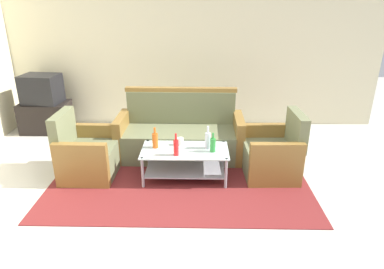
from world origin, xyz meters
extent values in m
plane|color=beige|center=(0.00, 0.00, 0.00)|extent=(14.00, 14.00, 0.00)
cube|color=beige|center=(0.00, 3.06, 1.40)|extent=(6.52, 0.12, 2.80)
cube|color=maroon|center=(-0.14, 0.94, 0.01)|extent=(3.26, 2.13, 0.01)
cube|color=#6B704C|center=(-0.16, 1.56, 0.22)|extent=(1.61, 0.72, 0.42)
cube|color=#6B704C|center=(-0.16, 1.88, 0.67)|extent=(1.60, 0.16, 0.48)
cube|color=olive|center=(0.68, 1.55, 0.32)|extent=(0.13, 0.70, 0.62)
cube|color=olive|center=(-1.00, 1.56, 0.32)|extent=(0.13, 0.70, 0.62)
cube|color=olive|center=(-0.16, 1.88, 0.94)|extent=(1.64, 0.12, 0.06)
cube|color=#6B704C|center=(-1.32, 1.00, 0.21)|extent=(0.67, 0.61, 0.40)
cube|color=#6B704C|center=(-1.63, 1.01, 0.64)|extent=(0.13, 0.60, 0.45)
cube|color=olive|center=(-1.31, 1.33, 0.30)|extent=(0.66, 0.11, 0.58)
cube|color=olive|center=(-1.32, 0.67, 0.30)|extent=(0.66, 0.11, 0.58)
cube|color=#6B704C|center=(1.04, 1.06, 0.21)|extent=(0.68, 0.62, 0.40)
cube|color=#6B704C|center=(1.35, 1.07, 0.64)|extent=(0.14, 0.60, 0.45)
cube|color=olive|center=(1.05, 0.73, 0.30)|extent=(0.66, 0.12, 0.58)
cube|color=olive|center=(1.03, 1.39, 0.30)|extent=(0.66, 0.12, 0.58)
cube|color=silver|center=(-0.07, 0.93, 0.40)|extent=(1.10, 0.60, 0.02)
cube|color=#9E9EA5|center=(-0.07, 0.93, 0.13)|extent=(1.00, 0.52, 0.02)
cylinder|color=#9E9EA5|center=(-0.58, 1.19, 0.21)|extent=(0.04, 0.04, 0.40)
cylinder|color=#9E9EA5|center=(0.44, 1.19, 0.21)|extent=(0.04, 0.04, 0.40)
cylinder|color=#9E9EA5|center=(-0.58, 0.67, 0.21)|extent=(0.04, 0.04, 0.40)
cylinder|color=#9E9EA5|center=(0.44, 0.67, 0.21)|extent=(0.04, 0.04, 0.40)
cylinder|color=#D85919|center=(-0.45, 0.98, 0.51)|extent=(0.07, 0.07, 0.19)
cylinder|color=#D85919|center=(-0.45, 0.98, 0.64)|extent=(0.03, 0.03, 0.08)
cylinder|color=#2D8C38|center=(0.28, 0.87, 0.50)|extent=(0.07, 0.07, 0.17)
cylinder|color=#2D8C38|center=(0.28, 0.87, 0.62)|extent=(0.03, 0.03, 0.07)
cylinder|color=red|center=(-0.17, 0.76, 0.51)|extent=(0.06, 0.06, 0.20)
cylinder|color=red|center=(-0.17, 0.76, 0.65)|extent=(0.02, 0.02, 0.08)
cylinder|color=silver|center=(0.22, 0.97, 0.52)|extent=(0.07, 0.07, 0.21)
cylinder|color=silver|center=(0.22, 0.97, 0.67)|extent=(0.03, 0.03, 0.09)
cylinder|color=silver|center=(-0.13, 1.07, 0.46)|extent=(0.08, 0.08, 0.10)
cube|color=black|center=(-2.55, 2.55, 0.26)|extent=(0.80, 0.50, 0.52)
cube|color=black|center=(-2.55, 2.55, 0.76)|extent=(0.64, 0.50, 0.48)
cube|color=black|center=(-2.52, 2.77, 0.76)|extent=(0.51, 0.06, 0.36)
camera|label=1|loc=(0.10, -3.00, 2.22)|focal=31.93mm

